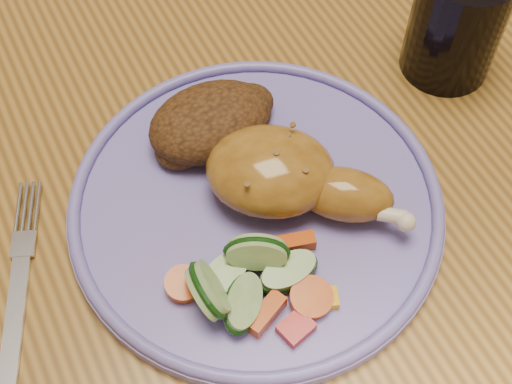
# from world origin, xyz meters

# --- Properties ---
(ground) EXTENTS (4.00, 4.00, 0.00)m
(ground) POSITION_xyz_m (0.00, 0.00, 0.00)
(ground) COLOR brown
(ground) RESTS_ON ground
(dining_table) EXTENTS (0.90, 1.40, 0.75)m
(dining_table) POSITION_xyz_m (0.00, 0.00, 0.67)
(dining_table) COLOR olive
(dining_table) RESTS_ON ground
(plate) EXTENTS (0.30, 0.30, 0.01)m
(plate) POSITION_xyz_m (-0.11, -0.14, 0.76)
(plate) COLOR #695FB4
(plate) RESTS_ON dining_table
(plate_rim) EXTENTS (0.29, 0.29, 0.01)m
(plate_rim) POSITION_xyz_m (-0.11, -0.14, 0.77)
(plate_rim) COLOR #695FB4
(plate_rim) RESTS_ON plate
(chicken_leg) EXTENTS (0.15, 0.15, 0.05)m
(chicken_leg) POSITION_xyz_m (-0.08, -0.15, 0.79)
(chicken_leg) COLOR #98661F
(chicken_leg) RESTS_ON plate
(rice_pilaf) EXTENTS (0.11, 0.08, 0.05)m
(rice_pilaf) POSITION_xyz_m (-0.11, -0.07, 0.78)
(rice_pilaf) COLOR #492A12
(rice_pilaf) RESTS_ON plate
(vegetable_pile) EXTENTS (0.12, 0.10, 0.05)m
(vegetable_pile) POSITION_xyz_m (-0.14, -0.21, 0.77)
(vegetable_pile) COLOR #A50A05
(vegetable_pile) RESTS_ON plate
(fork) EXTENTS (0.08, 0.16, 0.00)m
(fork) POSITION_xyz_m (-0.30, -0.13, 0.75)
(fork) COLOR silver
(fork) RESTS_ON dining_table
(drinking_glass) EXTENTS (0.08, 0.08, 0.11)m
(drinking_glass) POSITION_xyz_m (0.12, -0.08, 0.80)
(drinking_glass) COLOR black
(drinking_glass) RESTS_ON dining_table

